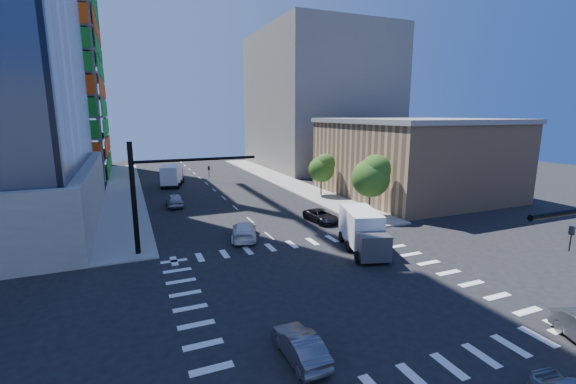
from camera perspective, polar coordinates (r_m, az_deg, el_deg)
ground at (r=26.16m, az=6.58°, el=-14.02°), size 160.00×160.00×0.00m
road_markings at (r=26.16m, az=6.58°, el=-14.01°), size 20.00×20.00×0.01m
sidewalk_ne at (r=66.11m, az=-0.97°, el=1.81°), size 5.00×60.00×0.15m
sidewalk_nw at (r=61.49m, az=-23.13°, el=0.13°), size 5.00×60.00×0.15m
construction_building at (r=84.91m, az=-35.23°, el=18.59°), size 25.16×34.50×70.60m
commercial_building at (r=56.49m, az=18.00°, el=4.94°), size 20.50×22.50×10.60m
bg_building_ne at (r=84.89m, az=4.45°, el=13.36°), size 24.00×30.00×28.00m
signal_mast_nw at (r=32.52m, az=-19.34°, el=0.68°), size 10.20×0.40×9.00m
tree_south at (r=42.66m, az=12.38°, el=2.42°), size 4.16×4.16×6.82m
tree_north at (r=53.04m, az=5.15°, el=3.62°), size 3.54×3.52×5.78m
car_nb_far at (r=40.88m, az=4.91°, el=-3.54°), size 2.58×4.84×1.30m
car_sb_near at (r=35.50m, az=-6.50°, el=-5.69°), size 3.71×5.81×1.57m
car_sb_mid at (r=49.43m, az=-16.44°, el=-1.14°), size 2.12×4.81×1.61m
car_sb_cross at (r=19.29m, az=1.80°, el=-21.78°), size 1.43×4.04×1.33m
box_truck_near at (r=32.45m, az=11.18°, el=-6.25°), size 4.38×6.81×3.31m
box_truck_far at (r=63.63m, az=-16.71°, el=2.21°), size 4.32×6.83×3.33m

